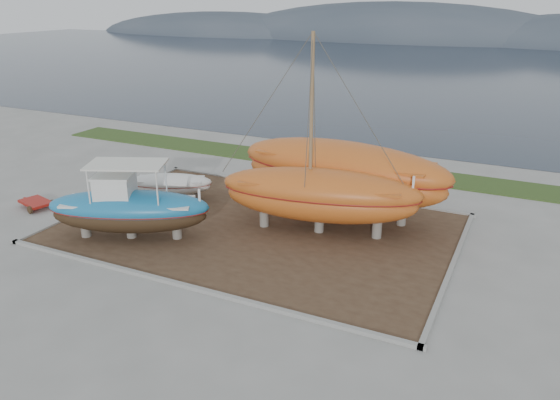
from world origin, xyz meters
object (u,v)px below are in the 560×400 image
at_px(orange_bare_hull, 342,179).
at_px(red_trailer, 36,204).
at_px(blue_caique, 128,201).
at_px(white_dinghy, 170,187).
at_px(orange_sailboat, 321,138).

xyz_separation_m(orange_bare_hull, red_trailer, (-14.76, -6.14, -1.68)).
xyz_separation_m(blue_caique, orange_bare_hull, (7.67, 7.01, 0.04)).
relative_size(white_dinghy, red_trailer, 1.70).
bearing_deg(orange_sailboat, orange_bare_hull, 76.48).
relative_size(orange_bare_hull, red_trailer, 4.13).
height_order(orange_bare_hull, red_trailer, orange_bare_hull).
distance_m(blue_caique, white_dinghy, 5.20).
bearing_deg(red_trailer, white_dinghy, 50.30).
xyz_separation_m(blue_caique, red_trailer, (-7.09, 0.88, -1.64)).
bearing_deg(orange_bare_hull, blue_caique, -133.64).
relative_size(blue_caique, red_trailer, 2.75).
height_order(white_dinghy, red_trailer, white_dinghy).
distance_m(white_dinghy, orange_sailboat, 9.73).
relative_size(blue_caique, orange_bare_hull, 0.66).
height_order(blue_caique, orange_sailboat, orange_sailboat).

